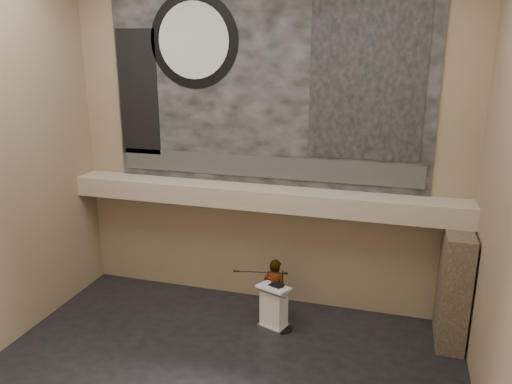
% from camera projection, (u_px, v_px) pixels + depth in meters
% --- Properties ---
extents(wall_back, '(10.00, 0.02, 8.50)m').
position_uv_depth(wall_back, '(265.00, 143.00, 12.43)').
color(wall_back, '#8D7359').
rests_on(wall_back, floor).
extents(wall_front, '(10.00, 0.02, 8.50)m').
position_uv_depth(wall_front, '(58.00, 284.00, 5.05)').
color(wall_front, '#8D7359').
rests_on(wall_front, floor).
extents(soffit, '(10.00, 0.80, 0.50)m').
position_uv_depth(soffit, '(260.00, 197.00, 12.42)').
color(soffit, tan).
rests_on(soffit, wall_back).
extents(sprinkler_left, '(0.04, 0.04, 0.06)m').
position_uv_depth(sprinkler_left, '(200.00, 203.00, 12.88)').
color(sprinkler_left, '#B2893D').
rests_on(sprinkler_left, soffit).
extents(sprinkler_right, '(0.04, 0.04, 0.06)m').
position_uv_depth(sprinkler_right, '(336.00, 215.00, 11.95)').
color(sprinkler_right, '#B2893D').
rests_on(sprinkler_right, soffit).
extents(banner, '(8.00, 0.05, 5.00)m').
position_uv_depth(banner, '(265.00, 84.00, 11.99)').
color(banner, black).
rests_on(banner, wall_back).
extents(banner_text_strip, '(7.76, 0.02, 0.55)m').
position_uv_depth(banner_text_strip, '(264.00, 167.00, 12.53)').
color(banner_text_strip, '#303030').
rests_on(banner_text_strip, banner).
extents(banner_clock_rim, '(2.30, 0.02, 2.30)m').
position_uv_depth(banner_clock_rim, '(194.00, 41.00, 12.16)').
color(banner_clock_rim, black).
rests_on(banner_clock_rim, banner).
extents(banner_clock_face, '(1.84, 0.02, 1.84)m').
position_uv_depth(banner_clock_face, '(193.00, 41.00, 12.14)').
color(banner_clock_face, silver).
rests_on(banner_clock_face, banner).
extents(banner_building_print, '(2.60, 0.02, 3.60)m').
position_uv_depth(banner_building_print, '(367.00, 82.00, 11.28)').
color(banner_building_print, black).
rests_on(banner_building_print, banner).
extents(banner_brick_print, '(1.10, 0.02, 3.20)m').
position_uv_depth(banner_brick_print, '(138.00, 93.00, 12.95)').
color(banner_brick_print, black).
rests_on(banner_brick_print, banner).
extents(stone_pier, '(0.60, 1.40, 2.70)m').
position_uv_depth(stone_pier, '(454.00, 288.00, 11.21)').
color(stone_pier, '#3F3427').
rests_on(stone_pier, floor).
extents(lectern, '(0.85, 0.72, 1.14)m').
position_uv_depth(lectern, '(274.00, 307.00, 11.98)').
color(lectern, silver).
rests_on(lectern, floor).
extents(binder, '(0.38, 0.34, 0.04)m').
position_uv_depth(binder, '(277.00, 285.00, 11.83)').
color(binder, black).
rests_on(binder, lectern).
extents(papers, '(0.21, 0.28, 0.00)m').
position_uv_depth(papers, '(270.00, 286.00, 11.81)').
color(papers, silver).
rests_on(papers, lectern).
extents(speaker_person, '(0.65, 0.49, 1.63)m').
position_uv_depth(speaker_person, '(275.00, 290.00, 12.24)').
color(speaker_person, white).
rests_on(speaker_person, floor).
extents(mic_stand, '(1.40, 0.52, 1.55)m').
position_uv_depth(mic_stand, '(280.00, 320.00, 12.00)').
color(mic_stand, black).
rests_on(mic_stand, floor).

